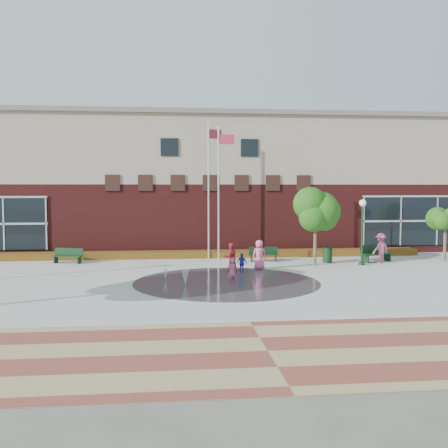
{
  "coord_description": "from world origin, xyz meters",
  "views": [
    {
      "loc": [
        -2.55,
        -20.29,
        4.31
      ],
      "look_at": [
        0.0,
        4.0,
        2.6
      ],
      "focal_mm": 42.0,
      "sensor_mm": 36.0,
      "label": 1
    }
  ],
  "objects": [
    {
      "name": "lamp_right",
      "position": [
        8.04,
        7.51,
        2.27
      ],
      "size": [
        0.39,
        0.39,
        3.65
      ],
      "color": "#14321B",
      "rests_on": "ground"
    },
    {
      "name": "splash_pad",
      "position": [
        0.0,
        3.0,
        0.0
      ],
      "size": [
        8.4,
        8.4,
        0.01
      ],
      "primitive_type": "cylinder",
      "color": "#383A3D",
      "rests_on": "ground"
    },
    {
      "name": "paver_band",
      "position": [
        0.0,
        -7.0,
        0.0
      ],
      "size": [
        46.0,
        6.0,
        0.01
      ],
      "primitive_type": "cube",
      "color": "brown",
      "rests_on": "ground"
    },
    {
      "name": "ground",
      "position": [
        0.0,
        0.0,
        0.0
      ],
      "size": [
        120.0,
        120.0,
        0.0
      ],
      "primitive_type": "plane",
      "color": "#666056",
      "rests_on": "ground"
    },
    {
      "name": "adult_red",
      "position": [
        0.58,
        6.18,
        0.73
      ],
      "size": [
        0.85,
        0.76,
        1.46
      ],
      "primitive_type": "imported",
      "rotation": [
        0.0,
        0.0,
        3.48
      ],
      "color": "#D12C3F",
      "rests_on": "ground"
    },
    {
      "name": "tree_small_right",
      "position": [
        13.52,
        8.69,
        2.4
      ],
      "size": [
        1.92,
        1.92,
        3.28
      ],
      "color": "#4C3B2C",
      "rests_on": "ground"
    },
    {
      "name": "plaza_concrete",
      "position": [
        0.0,
        4.0,
        0.0
      ],
      "size": [
        46.0,
        18.0,
        0.01
      ],
      "primitive_type": "cube",
      "color": "#A8A8A0",
      "rests_on": "ground"
    },
    {
      "name": "tree_mid",
      "position": [
        5.43,
        7.68,
        3.11
      ],
      "size": [
        2.53,
        2.53,
        4.27
      ],
      "color": "#4C3B2C",
      "rests_on": "ground"
    },
    {
      "name": "flagpole_left",
      "position": [
        -0.16,
        10.99,
        4.57
      ],
      "size": [
        0.9,
        0.43,
        8.21
      ],
      "rotation": [
        0.0,
        0.0,
        0.39
      ],
      "color": "silver",
      "rests_on": "ground"
    },
    {
      "name": "person_bench",
      "position": [
        9.41,
        8.23,
        0.86
      ],
      "size": [
        1.27,
        1.04,
        1.71
      ],
      "primitive_type": "imported",
      "rotation": [
        0.0,
        0.0,
        3.57
      ],
      "color": "#DD5682",
      "rests_on": "ground"
    },
    {
      "name": "bench_mid",
      "position": [
        2.88,
        9.47,
        0.27
      ],
      "size": [
        1.72,
        0.62,
        0.85
      ],
      "rotation": [
        0.0,
        0.0,
        -0.09
      ],
      "color": "#14321B",
      "rests_on": "ground"
    },
    {
      "name": "bench_right",
      "position": [
        9.32,
        8.58,
        0.33
      ],
      "size": [
        2.07,
        1.27,
        1.01
      ],
      "rotation": [
        0.0,
        0.0,
        0.38
      ],
      "color": "#14321B",
      "rests_on": "ground"
    },
    {
      "name": "water_jet_a",
      "position": [
        -1.87,
        2.39,
        0.0
      ],
      "size": [
        0.36,
        0.36,
        0.69
      ],
      "primitive_type": "cone",
      "rotation": [
        3.14,
        0.0,
        0.0
      ],
      "color": "white",
      "rests_on": "ground"
    },
    {
      "name": "child_splash",
      "position": [
        0.17,
        2.37,
        0.6
      ],
      "size": [
        0.51,
        0.42,
        1.2
      ],
      "primitive_type": "imported",
      "rotation": [
        0.0,
        0.0,
        3.48
      ],
      "color": "#C2517E",
      "rests_on": "ground"
    },
    {
      "name": "bench_left",
      "position": [
        -8.3,
        9.93,
        0.28
      ],
      "size": [
        1.78,
        0.94,
        0.86
      ],
      "rotation": [
        0.0,
        0.0,
        -0.29
      ],
      "color": "#14321B",
      "rests_on": "ground"
    },
    {
      "name": "trash_can",
      "position": [
        6.42,
        8.59,
        0.47
      ],
      "size": [
        0.56,
        0.56,
        0.93
      ],
      "color": "#14321B",
      "rests_on": "ground"
    },
    {
      "name": "child_blue",
      "position": [
        1.08,
        5.56,
        0.51
      ],
      "size": [
        0.61,
        0.59,
        1.02
      ],
      "primitive_type": "imported",
      "rotation": [
        0.0,
        0.0,
        2.41
      ],
      "color": "#2B2CAF",
      "rests_on": "ground"
    },
    {
      "name": "flower_bed",
      "position": [
        0.0,
        11.6,
        0.0
      ],
      "size": [
        26.0,
        1.2,
        0.4
      ],
      "primitive_type": "cube",
      "color": "#A61D09",
      "rests_on": "ground"
    },
    {
      "name": "adult_pink",
      "position": [
        2.13,
        6.54,
        0.78
      ],
      "size": [
        0.81,
        0.58,
        1.57
      ],
      "primitive_type": "imported",
      "rotation": [
        0.0,
        0.0,
        3.25
      ],
      "color": "#EE5A8C",
      "rests_on": "ground"
    },
    {
      "name": "library_building",
      "position": [
        0.0,
        17.48,
        4.64
      ],
      "size": [
        44.4,
        10.4,
        9.2
      ],
      "color": "#571B1B",
      "rests_on": "ground"
    },
    {
      "name": "water_jet_b",
      "position": [
        -2.74,
        3.86,
        0.0
      ],
      "size": [
        0.22,
        0.22,
        0.51
      ],
      "primitive_type": "cone",
      "rotation": [
        3.14,
        0.0,
        0.0
      ],
      "color": "white",
      "rests_on": "ground"
    },
    {
      "name": "flagpole_right",
      "position": [
        0.21,
        8.47,
        4.27
      ],
      "size": [
        0.94,
        0.17,
        7.64
      ],
      "rotation": [
        0.0,
        0.0,
        -0.1
      ],
      "color": "silver",
      "rests_on": "ground"
    }
  ]
}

